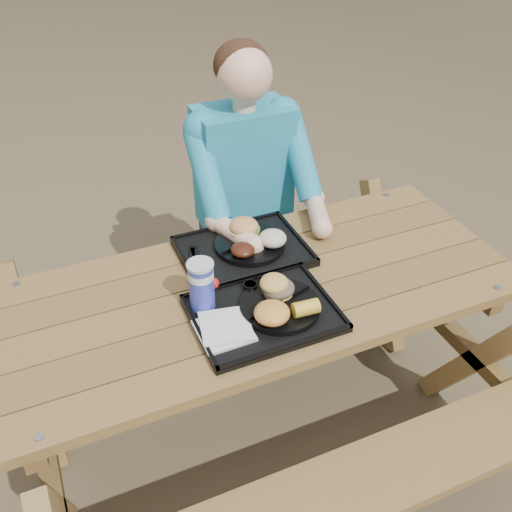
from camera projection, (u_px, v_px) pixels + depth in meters
name	position (u px, v px, depth m)	size (l,w,h in m)	color
ground	(256.00, 424.00, 2.39)	(60.00, 60.00, 0.00)	#999999
picnic_table	(256.00, 362.00, 2.17)	(1.80, 1.49, 0.75)	#999999
tray_near	(263.00, 314.00, 1.82)	(0.45, 0.35, 0.02)	black
tray_far	(243.00, 252.00, 2.09)	(0.45, 0.35, 0.02)	black
plate_near	(280.00, 306.00, 1.82)	(0.26, 0.26, 0.02)	black
plate_far	(250.00, 244.00, 2.09)	(0.26, 0.26, 0.02)	black
napkin_stack	(224.00, 330.00, 1.73)	(0.16, 0.16, 0.02)	silver
soda_cup	(202.00, 286.00, 1.78)	(0.08, 0.08, 0.16)	#1520A4
condiment_bbq	(250.00, 287.00, 1.89)	(0.05, 0.05, 0.03)	black
condiment_mustard	(264.00, 282.00, 1.91)	(0.04, 0.04, 0.03)	yellow
sandwich	(279.00, 281.00, 1.82)	(0.10, 0.10, 0.10)	gold
mac_cheese	(272.00, 313.00, 1.74)	(0.11, 0.11, 0.06)	#EFA23E
corn_cob	(306.00, 308.00, 1.76)	(0.08, 0.08, 0.05)	yellow
cutlery_far	(197.00, 258.00, 2.04)	(0.03, 0.15, 0.01)	black
burger	(244.00, 223.00, 2.09)	(0.11, 0.11, 0.10)	#DC904D
baked_beans	(243.00, 250.00, 2.01)	(0.09, 0.09, 0.04)	#431A0D
potato_salad	(273.00, 238.00, 2.05)	(0.10, 0.10, 0.06)	beige
diner	(246.00, 216.00, 2.50)	(0.48, 0.84, 1.28)	teal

